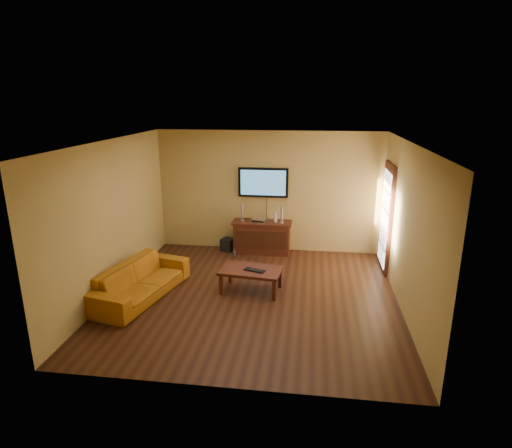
% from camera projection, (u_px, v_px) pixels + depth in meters
% --- Properties ---
extents(ground_plane, '(5.00, 5.00, 0.00)m').
position_uv_depth(ground_plane, '(253.00, 296.00, 7.57)').
color(ground_plane, black).
rests_on(ground_plane, ground).
extents(room_walls, '(5.00, 5.00, 5.00)m').
position_uv_depth(room_walls, '(258.00, 196.00, 7.68)').
color(room_walls, tan).
rests_on(room_walls, ground).
extents(french_door, '(0.07, 1.02, 2.22)m').
position_uv_depth(french_door, '(386.00, 218.00, 8.57)').
color(french_door, '#3B160D').
rests_on(french_door, ground).
extents(media_console, '(1.31, 0.50, 0.73)m').
position_uv_depth(media_console, '(262.00, 237.00, 9.61)').
color(media_console, '#3B160D').
rests_on(media_console, ground).
extents(television, '(1.11, 0.08, 0.66)m').
position_uv_depth(television, '(263.00, 182.00, 9.47)').
color(television, black).
rests_on(television, ground).
extents(coffee_table, '(1.15, 0.77, 0.42)m').
position_uv_depth(coffee_table, '(251.00, 272.00, 7.69)').
color(coffee_table, '#3B160D').
rests_on(coffee_table, ground).
extents(sofa, '(1.04, 2.15, 0.81)m').
position_uv_depth(sofa, '(140.00, 275.00, 7.46)').
color(sofa, '#A66212').
rests_on(sofa, ground).
extents(speaker_left, '(0.10, 0.10, 0.37)m').
position_uv_depth(speaker_left, '(242.00, 213.00, 9.54)').
color(speaker_left, silver).
rests_on(speaker_left, media_console).
extents(speaker_right, '(0.10, 0.10, 0.37)m').
position_uv_depth(speaker_right, '(282.00, 215.00, 9.37)').
color(speaker_right, silver).
rests_on(speaker_right, media_console).
extents(av_receiver, '(0.37, 0.30, 0.07)m').
position_uv_depth(av_receiver, '(259.00, 220.00, 9.48)').
color(av_receiver, silver).
rests_on(av_receiver, media_console).
extents(game_console, '(0.09, 0.16, 0.21)m').
position_uv_depth(game_console, '(275.00, 217.00, 9.48)').
color(game_console, white).
rests_on(game_console, media_console).
extents(subwoofer, '(0.35, 0.35, 0.28)m').
position_uv_depth(subwoofer, '(228.00, 244.00, 9.81)').
color(subwoofer, black).
rests_on(subwoofer, ground).
extents(bottle, '(0.07, 0.07, 0.19)m').
position_uv_depth(bottle, '(234.00, 254.00, 9.36)').
color(bottle, white).
rests_on(bottle, ground).
extents(keyboard, '(0.41, 0.26, 0.02)m').
position_uv_depth(keyboard, '(255.00, 270.00, 7.61)').
color(keyboard, black).
rests_on(keyboard, coffee_table).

